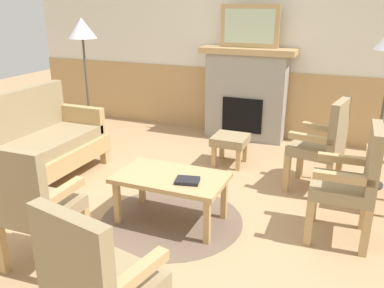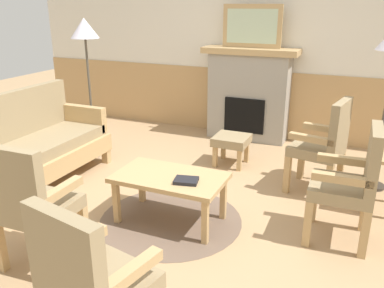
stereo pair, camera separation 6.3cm
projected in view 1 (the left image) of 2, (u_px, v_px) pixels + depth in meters
The scene contains 14 objects.
ground_plane at pixel (178, 210), 3.81m from camera, with size 14.00×14.00×0.00m, color tan.
wall_back at pixel (253, 44), 5.63m from camera, with size 7.20×0.14×2.70m.
fireplace at pixel (246, 93), 5.63m from camera, with size 1.30×0.44×1.28m.
framed_picture at pixel (249, 26), 5.33m from camera, with size 0.80×0.04×0.56m.
couch at pixel (28, 151), 4.19m from camera, with size 0.70×1.80×0.98m.
coffee_table at pixel (171, 181), 3.50m from camera, with size 0.96×0.56×0.44m.
round_rug at pixel (172, 220), 3.63m from camera, with size 1.28×1.28×0.01m, color brown.
book_on_table at pixel (188, 181), 3.35m from camera, with size 0.19×0.15×0.03m, color black.
footstool at pixel (230, 142), 4.80m from camera, with size 0.40×0.40×0.36m.
armchair_near_fireplace at pixel (353, 179), 3.18m from camera, with size 0.49×0.49×0.98m.
armchair_by_window_left at pixel (324, 142), 4.03m from camera, with size 0.56×0.56×0.98m.
armchair_front_left at pixel (32, 202), 2.81m from camera, with size 0.49×0.49×0.98m.
armchair_front_center at pixel (96, 281), 2.01m from camera, with size 0.57×0.57×0.98m.
floor_lamp_by_couch at pixel (83, 37), 5.05m from camera, with size 0.36×0.36×1.68m.
Camera 1 is at (1.42, -3.07, 1.86)m, focal length 37.58 mm.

